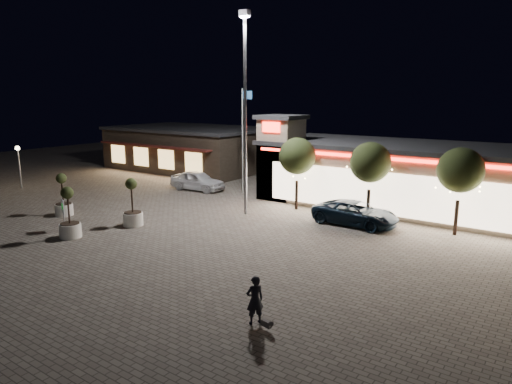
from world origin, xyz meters
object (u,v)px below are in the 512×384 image
Objects in this scene: pedestrian at (255,300)px; planter_left at (63,202)px; pickup_truck at (355,213)px; planter_mid at (70,222)px; white_sedan at (197,181)px; valet_sign at (63,209)px.

planter_left reaches higher than pedestrian.
planter_mid reaches higher than pickup_truck.
planter_left is at bearing 167.48° from white_sedan.
white_sedan reaches higher than pickup_truck.
pickup_truck is at bearing -103.15° from white_sedan.
valet_sign reaches higher than pickup_truck.
pedestrian is at bearing -9.42° from valet_sign.
planter_left is 1.51× the size of valet_sign.
pedestrian is 18.56m from planter_left.
pickup_truck is 3.01× the size of pedestrian.
planter_left is 0.98× the size of planter_mid.
pedestrian is at bearing -13.72° from planter_left.
white_sedan is 1.65× the size of planter_mid.
pickup_truck is 15.96m from planter_mid.
planter_mid is (-11.40, -11.17, 0.16)m from pickup_truck.
planter_left is (-18.03, 4.40, 0.00)m from pedestrian.
pickup_truck is 16.65m from valet_sign.
planter_mid is at bearing 135.93° from pickup_truck.
pedestrian is 0.93× the size of valet_sign.
pickup_truck is 13.29m from pedestrian.
pedestrian is (16.58, -15.22, 0.05)m from white_sedan.
planter_mid is 1.55m from valet_sign.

